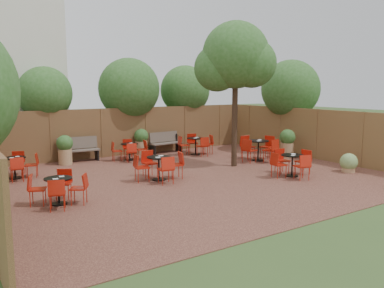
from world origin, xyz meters
TOP-DOWN VIEW (x-y plane):
  - ground at (0.00, 0.00)m, footprint 80.00×80.00m
  - courtyard_paving at (0.00, 0.00)m, footprint 12.00×10.00m
  - fence_back at (0.00, 5.00)m, footprint 12.00×0.08m
  - fence_right at (6.00, 0.00)m, footprint 0.08×10.00m
  - overhang_foliage at (-1.76, 2.53)m, footprint 15.96×10.85m
  - courtyard_tree at (2.33, 0.65)m, footprint 2.58×2.48m
  - park_bench_left at (-2.11, 4.63)m, footprint 1.56×0.61m
  - park_bench_right at (1.71, 4.62)m, footprint 1.49×0.61m
  - bistro_tables at (0.26, 1.21)m, footprint 10.01×6.90m
  - planters at (-0.27, 3.49)m, footprint 11.27×4.49m

SIDE VIEW (x-z plane):
  - ground at x=0.00m, z-range 0.00..0.00m
  - courtyard_paving at x=0.00m, z-range 0.00..0.02m
  - bistro_tables at x=0.26m, z-range -0.02..0.89m
  - park_bench_right at x=1.71m, z-range 0.03..0.93m
  - park_bench_left at x=-2.11m, z-range 0.03..0.98m
  - planters at x=-0.27m, z-range 0.04..1.19m
  - fence_back at x=0.00m, z-range 0.00..2.00m
  - fence_right at x=6.00m, z-range 0.00..2.00m
  - overhang_foliage at x=-1.76m, z-range 1.38..4.13m
  - courtyard_tree at x=2.33m, z-range 1.24..6.38m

